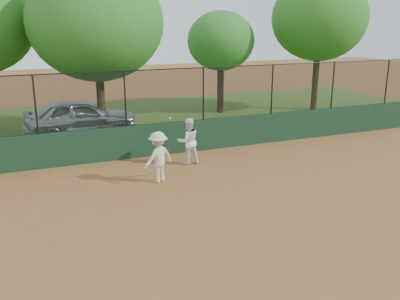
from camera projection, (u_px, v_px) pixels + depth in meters
name	position (u px, v px, depth m)	size (l,w,h in m)	color
ground	(204.00, 222.00, 11.20)	(80.00, 80.00, 0.00)	brown
back_wall	(141.00, 141.00, 16.36)	(26.00, 0.20, 1.20)	#1A3A22
grass_strip	(109.00, 123.00, 21.85)	(36.00, 12.00, 0.01)	#38571B
parked_car	(81.00, 117.00, 19.38)	(1.93, 4.79, 1.63)	#A4A9AD
player_second	(188.00, 141.00, 15.53)	(0.80, 0.62, 1.64)	white
player_main	(158.00, 157.00, 13.78)	(1.19, 0.96, 2.08)	beige
fence_assembly	(138.00, 97.00, 15.89)	(26.00, 0.06, 2.00)	black
tree_2	(96.00, 22.00, 18.69)	(5.72, 5.20, 7.26)	#4A2E1A
tree_3	(221.00, 41.00, 23.47)	(3.61, 3.28, 5.38)	#402A15
tree_4	(320.00, 18.00, 23.86)	(5.26, 4.78, 7.25)	#412B17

